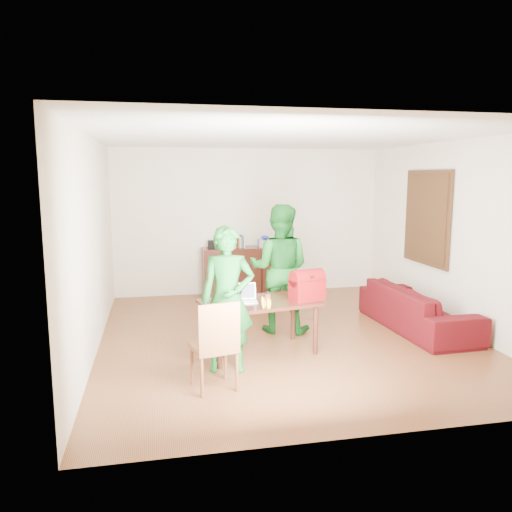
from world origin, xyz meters
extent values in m
cube|color=#4C2A13|center=(0.00, 0.00, -0.05)|extent=(5.00, 5.50, 0.10)
cube|color=white|center=(0.00, 0.00, 2.75)|extent=(5.00, 5.50, 0.10)
cube|color=beige|center=(0.00, 2.80, 1.35)|extent=(5.00, 0.10, 2.70)
cube|color=beige|center=(0.00, -2.80, 1.35)|extent=(5.00, 0.10, 2.70)
cube|color=beige|center=(-2.55, 0.00, 1.35)|extent=(0.10, 5.50, 2.70)
cube|color=beige|center=(2.55, 0.00, 1.35)|extent=(0.10, 5.50, 2.70)
cube|color=#3F2614|center=(2.46, 0.70, 1.55)|extent=(0.04, 1.28, 1.48)
cube|color=#4F2B17|center=(2.43, 0.70, 1.55)|extent=(0.01, 1.18, 1.36)
cube|color=black|center=(-0.20, 2.51, 0.45)|extent=(1.40, 0.45, 0.90)
cube|color=black|center=(-0.70, 2.51, 0.97)|extent=(0.20, 0.14, 0.14)
cube|color=#B3B1BB|center=(0.25, 2.51, 0.97)|extent=(0.24, 0.22, 0.14)
ellipsoid|color=#1B25B2|center=(0.25, 2.51, 1.08)|extent=(0.14, 0.14, 0.07)
cube|color=black|center=(-0.49, -0.55, 0.64)|extent=(1.54, 1.04, 0.04)
cylinder|color=black|center=(-1.05, -0.97, 0.31)|extent=(0.06, 0.06, 0.62)
cylinder|color=black|center=(0.18, -0.75, 0.31)|extent=(0.06, 0.06, 0.62)
cylinder|color=black|center=(-1.17, -0.35, 0.31)|extent=(0.06, 0.06, 0.62)
cylinder|color=black|center=(0.07, -0.12, 0.31)|extent=(0.06, 0.06, 0.62)
cube|color=brown|center=(-1.17, -1.50, 0.44)|extent=(0.51, 0.49, 0.05)
cube|color=brown|center=(-1.13, -1.68, 0.71)|extent=(0.43, 0.12, 0.49)
imported|color=#12521A|center=(-0.96, -1.03, 0.83)|extent=(0.66, 0.49, 1.66)
imported|color=#135518|center=(-0.03, 0.28, 0.91)|extent=(1.08, 0.97, 1.81)
cube|color=white|center=(-0.68, -0.56, 0.67)|extent=(0.32, 0.23, 0.02)
cube|color=black|center=(-0.68, -0.56, 0.78)|extent=(0.31, 0.10, 0.19)
cylinder|color=#5C2715|center=(-0.47, -0.91, 0.76)|extent=(0.08, 0.08, 0.20)
cube|color=maroon|center=(0.11, -0.60, 0.81)|extent=(0.46, 0.34, 0.30)
imported|color=#3B0709|center=(1.95, -0.04, 0.31)|extent=(0.91, 2.14, 0.62)
camera|label=1|loc=(-1.72, -6.43, 2.20)|focal=35.00mm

